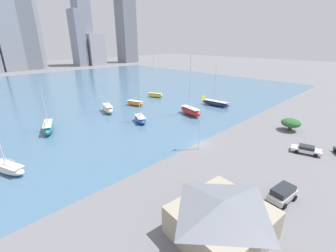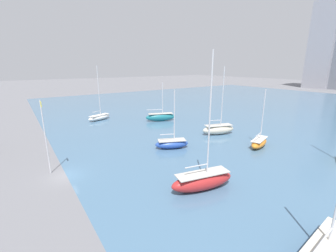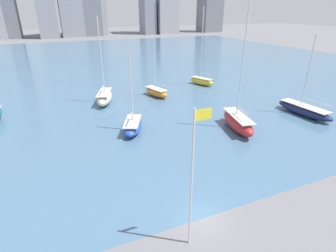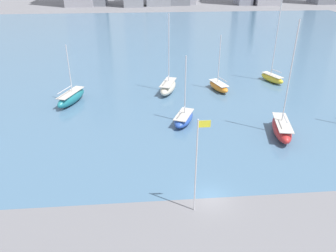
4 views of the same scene
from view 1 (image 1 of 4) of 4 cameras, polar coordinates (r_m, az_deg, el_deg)
ground_plane at (r=46.99m, az=7.73°, el=-4.27°), size 500.00×500.00×0.00m
harbor_water at (r=103.32m, az=-24.86°, el=7.84°), size 180.00×140.00×0.00m
boat_shed at (r=26.14m, az=13.51°, el=-21.87°), size 10.19×9.55×4.52m
flag_pole at (r=42.35m, az=8.23°, el=1.28°), size 1.24×0.14×10.56m
yard_shrub at (r=59.73m, az=28.76°, el=0.67°), size 4.25×4.25×2.84m
distant_city_skyline at (r=201.70m, az=-32.14°, el=21.19°), size 155.30×22.27×73.04m
sailboat_orange at (r=74.20m, az=-8.37°, el=5.84°), size 3.83×6.53×10.82m
sailboat_blue at (r=58.43m, az=-7.02°, el=1.80°), size 4.76×6.66×10.82m
sailboat_yellow at (r=84.76m, az=-3.22°, el=7.98°), size 4.08×6.33×16.34m
sailboat_teal at (r=58.64m, az=-28.13°, el=-0.28°), size 5.02×8.43×10.47m
sailboat_white at (r=44.34m, az=-35.51°, el=-8.57°), size 4.57×7.40×14.93m
sailboat_red at (r=64.03m, az=5.72°, el=3.83°), size 4.16×8.62×16.58m
sailboat_navy at (r=74.77m, az=12.01°, el=5.71°), size 3.30×9.86×12.40m
sailboat_cream at (r=68.63m, az=-15.01°, el=4.34°), size 4.75×7.84×14.78m
parked_suv_silver at (r=34.16m, az=27.10°, el=-14.99°), size 4.48×2.89×1.93m
parked_sedan_white at (r=49.47m, az=31.68°, el=-5.07°), size 3.24×5.30×1.49m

